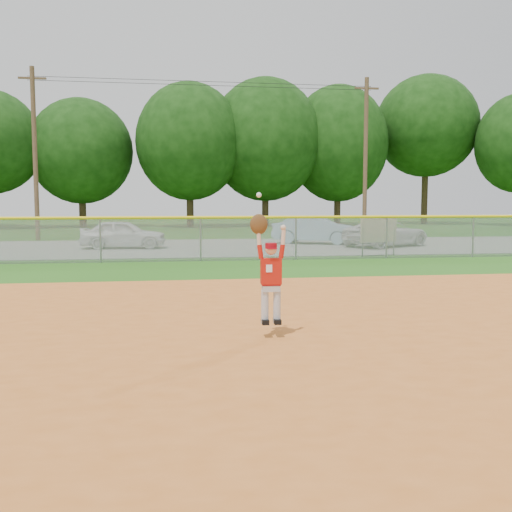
{
  "coord_description": "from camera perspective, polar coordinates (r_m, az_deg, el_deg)",
  "views": [
    {
      "loc": [
        -0.97,
        -9.52,
        2.03
      ],
      "look_at": [
        0.46,
        0.13,
        1.1
      ],
      "focal_mm": 40.0,
      "sensor_mm": 36.0,
      "label": 1
    }
  ],
  "objects": [
    {
      "name": "power_lines",
      "position": [
        31.7,
        -4.91,
        10.21
      ],
      "size": [
        19.4,
        0.24,
        9.0
      ],
      "color": "#4C3823",
      "rests_on": "ground"
    },
    {
      "name": "car_blue",
      "position": [
        27.48,
        6.01,
        2.64
      ],
      "size": [
        4.28,
        3.11,
        1.34
      ],
      "primitive_type": "imported",
      "rotation": [
        0.0,
        0.0,
        1.1
      ],
      "color": "#8EB7D4",
      "rests_on": "parking_strip"
    },
    {
      "name": "tree_line",
      "position": [
        47.79,
        -6.19,
        12.02
      ],
      "size": [
        62.37,
        13.0,
        14.43
      ],
      "color": "#422D1C",
      "rests_on": "ground"
    },
    {
      "name": "sponsor_sign",
      "position": [
        21.64,
        12.16,
        2.44
      ],
      "size": [
        1.56,
        0.51,
        1.43
      ],
      "color": "gray",
      "rests_on": "ground"
    },
    {
      "name": "ground",
      "position": [
        9.79,
        -2.55,
        -6.54
      ],
      "size": [
        120.0,
        120.0,
        0.0
      ],
      "primitive_type": "plane",
      "color": "#245814",
      "rests_on": "ground"
    },
    {
      "name": "car_white_b",
      "position": [
        26.29,
        12.93,
        2.22
      ],
      "size": [
        4.64,
        3.76,
        1.17
      ],
      "primitive_type": "imported",
      "rotation": [
        0.0,
        0.0,
        2.08
      ],
      "color": "silver",
      "rests_on": "parking_strip"
    },
    {
      "name": "ballplayer",
      "position": [
        8.34,
        1.33,
        -1.38
      ],
      "size": [
        0.53,
        0.23,
        1.93
      ],
      "color": "silver",
      "rests_on": "ground"
    },
    {
      "name": "car_white_a",
      "position": [
        25.29,
        -13.11,
        2.16
      ],
      "size": [
        3.69,
        1.62,
        1.24
      ],
      "primitive_type": "imported",
      "rotation": [
        0.0,
        0.0,
        1.52
      ],
      "color": "white",
      "rests_on": "parking_strip"
    },
    {
      "name": "clay_infield",
      "position": [
        6.9,
        0.07,
        -11.5
      ],
      "size": [
        24.0,
        16.0,
        0.04
      ],
      "primitive_type": "cube",
      "color": "#BE6122",
      "rests_on": "ground"
    },
    {
      "name": "outfield_fence",
      "position": [
        19.58,
        -5.57,
        2.05
      ],
      "size": [
        40.06,
        0.1,
        1.55
      ],
      "color": "gray",
      "rests_on": "ground"
    },
    {
      "name": "parking_strip",
      "position": [
        25.62,
        -6.22,
        0.9
      ],
      "size": [
        44.0,
        10.0,
        0.03
      ],
      "primitive_type": "cube",
      "color": "gray",
      "rests_on": "ground"
    }
  ]
}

